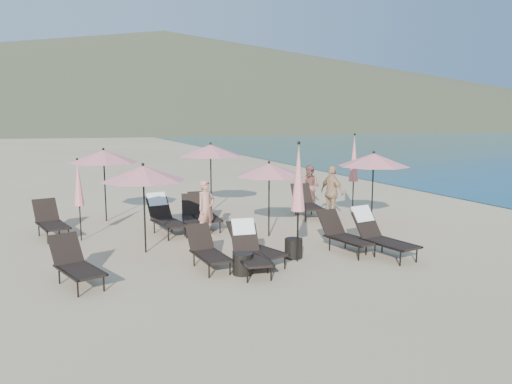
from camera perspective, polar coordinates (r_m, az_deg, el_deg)
name	(u,v)px	position (r m, az deg, el deg)	size (l,w,h in m)	color
ground	(301,258)	(12.19, 5.21, -7.47)	(800.00, 800.00, 0.00)	#D6BA8C
volcanic_headland	(182,80)	(323.13, -8.41, 12.60)	(690.00, 690.00, 55.00)	brown
lounger_0	(75,263)	(10.79, -19.93, -7.68)	(1.09, 1.73, 0.93)	black
lounger_1	(207,250)	(11.31, -5.58, -6.59)	(0.69, 1.57, 0.88)	black
lounger_2	(249,248)	(11.08, -0.79, -6.43)	(0.81, 1.72, 1.04)	black
lounger_3	(255,245)	(11.55, -0.15, -6.12)	(1.06, 1.72, 0.92)	black
lounger_4	(345,234)	(12.75, 10.10, -4.75)	(0.93, 1.77, 0.97)	black
lounger_5	(380,234)	(12.60, 13.94, -4.64)	(0.96, 1.89, 1.12)	black
lounger_6	(51,220)	(15.25, -22.43, -3.03)	(1.03, 1.84, 1.00)	black
lounger_7	(165,215)	(14.74, -10.38, -2.63)	(0.95, 1.87, 1.12)	black
lounger_8	(193,215)	(15.04, -7.19, -2.58)	(1.02, 1.84, 1.00)	black
lounger_9	(204,212)	(15.28, -5.98, -2.34)	(0.77, 1.82, 1.03)	black
lounger_10	(306,202)	(17.06, 5.77, -1.17)	(0.99, 1.90, 1.04)	black
umbrella_open_0	(143,173)	(12.51, -12.77, 2.08)	(2.09, 2.09, 2.25)	black
umbrella_open_1	(269,170)	(13.95, 1.50, 2.55)	(2.00, 2.00, 2.15)	black
umbrella_open_2	(374,160)	(15.61, 13.29, 3.60)	(2.18, 2.18, 2.34)	black
umbrella_open_3	(104,156)	(16.71, -17.03, 3.91)	(2.22, 2.22, 2.39)	black
umbrella_open_4	(211,150)	(17.75, -5.21, 4.75)	(2.30, 2.30, 2.47)	black
umbrella_closed_0	(298,179)	(11.48, 4.86, 1.53)	(0.33, 0.33, 2.82)	black
umbrella_closed_1	(354,159)	(17.11, 11.14, 3.74)	(0.33, 0.33, 2.82)	black
umbrella_closed_2	(78,183)	(14.30, -19.64, 0.92)	(0.27, 0.27, 2.27)	black
side_table_0	(243,264)	(10.85, -1.53, -8.20)	(0.44, 0.44, 0.46)	black
side_table_1	(294,248)	(12.10, 4.31, -6.43)	(0.43, 0.43, 0.47)	black
beachgoer_a	(206,208)	(14.11, -5.73, -1.89)	(0.59, 0.39, 1.62)	tan
beachgoer_b	(310,186)	(18.72, 6.23, 0.63)	(0.77, 0.60, 1.58)	#945A4C
beachgoer_c	(332,192)	(16.67, 8.68, -0.05)	(1.04, 0.43, 1.78)	tan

